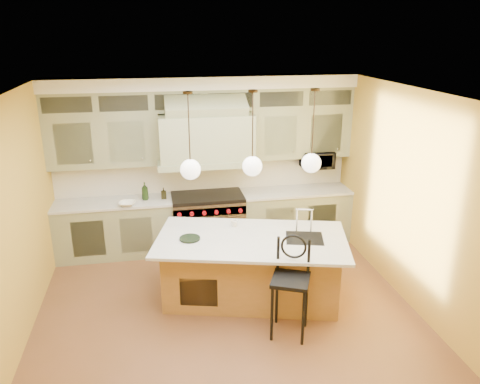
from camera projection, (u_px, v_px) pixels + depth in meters
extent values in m
plane|color=brown|center=(229.00, 316.00, 6.19)|extent=(5.00, 5.00, 0.00)
plane|color=white|center=(227.00, 95.00, 5.24)|extent=(5.00, 5.00, 0.00)
plane|color=gold|center=(204.00, 161.00, 8.03)|extent=(5.00, 0.00, 5.00)
plane|color=gold|center=(284.00, 342.00, 3.40)|extent=(5.00, 0.00, 5.00)
plane|color=gold|center=(9.00, 230.00, 5.28)|extent=(0.00, 5.00, 5.00)
plane|color=gold|center=(415.00, 202.00, 6.16)|extent=(0.00, 5.00, 5.00)
cube|color=gray|center=(115.00, 229.00, 7.79)|extent=(1.90, 0.65, 0.90)
cube|color=gray|center=(294.00, 216.00, 8.34)|extent=(1.90, 0.65, 0.90)
cube|color=silver|center=(113.00, 202.00, 7.63)|extent=(1.90, 0.68, 0.04)
cube|color=silver|center=(295.00, 191.00, 8.18)|extent=(1.90, 0.68, 0.04)
cube|color=beige|center=(205.00, 174.00, 8.09)|extent=(5.00, 0.04, 0.56)
cube|color=gray|center=(103.00, 140.00, 7.43)|extent=(1.75, 0.35, 0.85)
cube|color=gray|center=(299.00, 132.00, 8.00)|extent=(1.75, 0.35, 0.85)
cube|color=gray|center=(206.00, 137.00, 7.55)|extent=(1.50, 0.70, 0.75)
cube|color=gray|center=(206.00, 161.00, 7.68)|extent=(1.60, 0.76, 0.10)
cube|color=#333833|center=(204.00, 100.00, 7.52)|extent=(5.00, 0.35, 0.35)
cube|color=white|center=(203.00, 82.00, 7.41)|extent=(5.00, 0.47, 0.20)
cube|color=silver|center=(208.00, 223.00, 8.04)|extent=(1.20, 0.70, 0.90)
cube|color=black|center=(207.00, 196.00, 7.88)|extent=(1.20, 0.70, 0.06)
cube|color=silver|center=(210.00, 212.00, 7.63)|extent=(1.20, 0.06, 0.14)
cube|color=olive|center=(251.00, 268.00, 6.54)|extent=(2.52, 1.66, 0.88)
cube|color=silver|center=(251.00, 239.00, 6.34)|extent=(2.83, 1.97, 0.04)
cube|color=black|center=(304.00, 240.00, 6.34)|extent=(0.59, 0.55, 0.05)
cylinder|color=black|center=(272.00, 314.00, 5.61)|extent=(0.04, 0.04, 0.73)
cylinder|color=black|center=(303.00, 318.00, 5.52)|extent=(0.04, 0.04, 0.73)
cylinder|color=black|center=(277.00, 298.00, 5.95)|extent=(0.04, 0.04, 0.73)
cylinder|color=black|center=(306.00, 301.00, 5.87)|extent=(0.04, 0.04, 0.73)
cube|color=black|center=(291.00, 280.00, 5.61)|extent=(0.58, 0.58, 0.05)
torus|color=black|center=(294.00, 247.00, 5.67)|extent=(0.30, 0.16, 0.32)
imported|color=black|center=(317.00, 159.00, 8.15)|extent=(0.54, 0.37, 0.30)
imported|color=black|center=(145.00, 191.00, 7.65)|extent=(0.13, 0.13, 0.30)
imported|color=black|center=(164.00, 193.00, 7.72)|extent=(0.08, 0.09, 0.19)
imported|color=white|center=(127.00, 204.00, 7.43)|extent=(0.29, 0.29, 0.06)
imported|color=white|center=(234.00, 223.00, 6.70)|extent=(0.10, 0.10, 0.09)
cylinder|color=#2D2319|center=(188.00, 93.00, 5.59)|extent=(0.12, 0.12, 0.03)
cylinder|color=#2D2319|center=(189.00, 129.00, 5.74)|extent=(0.02, 0.02, 0.93)
sphere|color=white|center=(190.00, 169.00, 5.91)|extent=(0.26, 0.26, 0.26)
cylinder|color=#2D2319|center=(253.00, 91.00, 5.73)|extent=(0.12, 0.12, 0.03)
cylinder|color=#2D2319|center=(253.00, 127.00, 5.88)|extent=(0.02, 0.02, 0.93)
sphere|color=white|center=(252.00, 166.00, 6.05)|extent=(0.26, 0.26, 0.26)
cylinder|color=#2D2319|center=(315.00, 90.00, 5.87)|extent=(0.12, 0.12, 0.03)
cylinder|color=#2D2319|center=(313.00, 125.00, 6.02)|extent=(0.02, 0.02, 0.93)
sphere|color=white|center=(311.00, 163.00, 6.19)|extent=(0.26, 0.26, 0.26)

